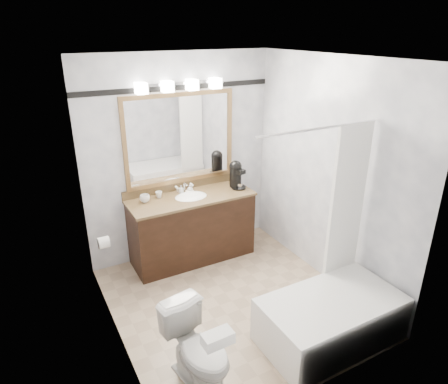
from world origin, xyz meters
The scene contains 15 objects.
room centered at (0.00, 0.00, 1.25)m, with size 2.42×2.62×2.52m.
vanity centered at (0.00, 1.02, 0.44)m, with size 1.53×0.58×0.97m.
mirror centered at (0.00, 1.28, 1.50)m, with size 1.40×0.04×1.10m.
vanity_light_bar centered at (0.00, 1.23, 2.13)m, with size 1.02×0.14×0.12m.
accent_stripe centered at (0.00, 1.29, 2.10)m, with size 2.40×0.01×0.06m, color black.
bathtub centered at (0.55, -0.90, 0.28)m, with size 1.30×0.75×1.96m.
tp_roll centered at (-1.14, 0.66, 0.70)m, with size 0.12×0.12×0.11m, color white.
toilet centered at (-0.76, -0.78, 0.34)m, with size 0.38×0.66×0.68m, color white.
tissue_box centered at (-0.76, -1.12, 0.72)m, with size 0.22×0.12×0.09m, color white.
coffee_maker centered at (0.63, 1.02, 1.03)m, with size 0.19×0.23×0.35m.
cup_left centered at (-0.54, 1.12, 0.89)m, with size 0.11×0.11×0.09m, color white.
cup_right centered at (-0.35, 1.17, 0.89)m, with size 0.08×0.08×0.08m, color white.
soap_bottle_a centered at (-0.06, 1.18, 0.90)m, with size 0.04×0.04×0.10m, color white.
soap_bottle_b centered at (0.05, 1.15, 0.90)m, with size 0.07×0.07×0.09m, color white.
soap_bar centered at (0.03, 1.13, 0.86)m, with size 0.09×0.06×0.03m, color beige.
Camera 1 is at (-1.76, -3.06, 2.74)m, focal length 32.00 mm.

